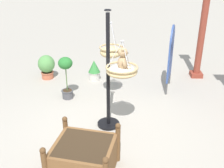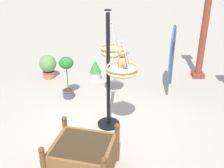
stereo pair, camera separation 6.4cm
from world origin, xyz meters
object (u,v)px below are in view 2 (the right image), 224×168
at_px(display_pole_central, 108,94).
at_px(hanging_basket_left_high, 112,51).
at_px(teddy_bear, 123,61).
at_px(hanging_basket_with_teddy, 122,70).
at_px(potted_plant_small_succulent, 67,74).
at_px(display_sign_board, 172,53).
at_px(potted_plant_flowering_red, 95,70).
at_px(potted_plant_bushy_green, 48,66).
at_px(greenhouse_pillar_far_back, 204,32).
at_px(wooden_planter_box, 83,158).

bearing_deg(display_pole_central, hanging_basket_left_high, 179.24).
bearing_deg(teddy_bear, hanging_basket_with_teddy, -90.00).
height_order(potted_plant_small_succulent, display_sign_board, display_sign_board).
distance_m(hanging_basket_with_teddy, display_sign_board, 2.21).
distance_m(potted_plant_flowering_red, potted_plant_bushy_green, 1.30).
distance_m(potted_plant_small_succulent, display_sign_board, 2.54).
bearing_deg(hanging_basket_left_high, hanging_basket_with_teddy, 10.87).
xyz_separation_m(teddy_bear, potted_plant_flowering_red, (-2.35, -0.75, -1.15)).
bearing_deg(potted_plant_small_succulent, display_sign_board, 103.40).
height_order(hanging_basket_with_teddy, display_sign_board, hanging_basket_with_teddy).
xyz_separation_m(teddy_bear, greenhouse_pillar_far_back, (-2.65, 2.08, -0.15)).
bearing_deg(display_sign_board, potted_plant_flowering_red, -104.82).
height_order(potted_plant_bushy_green, potted_plant_small_succulent, potted_plant_small_succulent).
bearing_deg(display_sign_board, hanging_basket_with_teddy, -32.76).
bearing_deg(potted_plant_flowering_red, display_sign_board, 75.18).
bearing_deg(greenhouse_pillar_far_back, hanging_basket_with_teddy, -38.39).
bearing_deg(display_pole_central, greenhouse_pillar_far_back, 136.78).
height_order(display_pole_central, wooden_planter_box, display_pole_central).
height_order(display_pole_central, display_sign_board, display_pole_central).
relative_size(hanging_basket_with_teddy, potted_plant_flowering_red, 1.17).
xyz_separation_m(hanging_basket_with_teddy, potted_plant_flowering_red, (-2.35, -0.73, -0.96)).
bearing_deg(display_pole_central, hanging_basket_with_teddy, 59.04).
distance_m(hanging_basket_with_teddy, teddy_bear, 0.19).
distance_m(display_pole_central, hanging_basket_with_teddy, 0.63).
relative_size(teddy_bear, hanging_basket_left_high, 0.55).
bearing_deg(teddy_bear, display_sign_board, 147.72).
bearing_deg(wooden_planter_box, potted_plant_flowering_red, -177.23).
distance_m(potted_plant_flowering_red, display_sign_board, 2.09).
bearing_deg(greenhouse_pillar_far_back, hanging_basket_left_high, -58.65).
height_order(hanging_basket_left_high, greenhouse_pillar_far_back, greenhouse_pillar_far_back).
bearing_deg(potted_plant_bushy_green, display_sign_board, 80.21).
xyz_separation_m(wooden_planter_box, display_sign_board, (-3.04, 1.74, 0.66)).
distance_m(hanging_basket_left_high, potted_plant_small_succulent, 1.18).
distance_m(teddy_bear, wooden_planter_box, 1.75).
relative_size(hanging_basket_left_high, potted_plant_bushy_green, 1.18).
distance_m(teddy_bear, display_sign_board, 2.23).
xyz_separation_m(hanging_basket_left_high, greenhouse_pillar_far_back, (-1.42, 2.34, 0.10)).
height_order(teddy_bear, hanging_basket_left_high, hanging_basket_left_high).
bearing_deg(hanging_basket_with_teddy, hanging_basket_left_high, -169.13).
distance_m(display_pole_central, potted_plant_flowering_red, 2.29).
height_order(hanging_basket_left_high, potted_plant_bushy_green, hanging_basket_left_high).
xyz_separation_m(greenhouse_pillar_far_back, display_sign_board, (0.81, -0.92, -0.32)).
bearing_deg(hanging_basket_left_high, teddy_bear, 11.84).
distance_m(greenhouse_pillar_far_back, potted_plant_small_succulent, 3.71).
height_order(hanging_basket_with_teddy, potted_plant_flowering_red, hanging_basket_with_teddy).
relative_size(potted_plant_bushy_green, potted_plant_small_succulent, 0.65).
distance_m(hanging_basket_left_high, display_sign_board, 1.56).
relative_size(hanging_basket_with_teddy, teddy_bear, 1.49).
relative_size(display_pole_central, teddy_bear, 5.28).
xyz_separation_m(hanging_basket_with_teddy, display_sign_board, (-1.84, 1.18, -0.28)).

